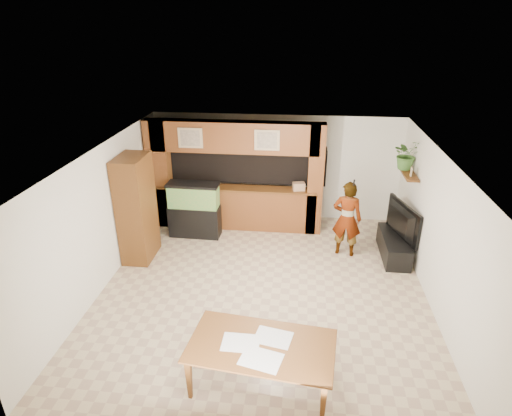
# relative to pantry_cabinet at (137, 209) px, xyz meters

# --- Properties ---
(floor) EXTENTS (6.50, 6.50, 0.00)m
(floor) POSITION_rel_pantry_cabinet_xyz_m (2.70, -0.88, -1.11)
(floor) COLOR tan
(floor) RESTS_ON ground
(ceiling) EXTENTS (6.50, 6.50, 0.00)m
(ceiling) POSITION_rel_pantry_cabinet_xyz_m (2.70, -0.88, 1.49)
(ceiling) COLOR white
(ceiling) RESTS_ON wall_back
(wall_back) EXTENTS (6.00, 0.00, 6.00)m
(wall_back) POSITION_rel_pantry_cabinet_xyz_m (2.70, 2.37, 0.19)
(wall_back) COLOR white
(wall_back) RESTS_ON floor
(wall_left) EXTENTS (0.00, 6.50, 6.50)m
(wall_left) POSITION_rel_pantry_cabinet_xyz_m (-0.30, -0.88, 0.19)
(wall_left) COLOR white
(wall_left) RESTS_ON floor
(wall_right) EXTENTS (0.00, 6.50, 6.50)m
(wall_right) POSITION_rel_pantry_cabinet_xyz_m (5.70, -0.88, 0.19)
(wall_right) COLOR white
(wall_right) RESTS_ON floor
(partition) EXTENTS (4.20, 0.99, 2.60)m
(partition) POSITION_rel_pantry_cabinet_xyz_m (1.75, 1.76, 0.20)
(partition) COLOR brown
(partition) RESTS_ON floor
(wall_clock) EXTENTS (0.05, 0.25, 0.25)m
(wall_clock) POSITION_rel_pantry_cabinet_xyz_m (-0.27, 0.12, 0.79)
(wall_clock) COLOR black
(wall_clock) RESTS_ON wall_left
(wall_shelf) EXTENTS (0.25, 0.90, 0.04)m
(wall_shelf) POSITION_rel_pantry_cabinet_xyz_m (5.55, 1.07, 0.59)
(wall_shelf) COLOR brown
(wall_shelf) RESTS_ON wall_right
(pantry_cabinet) EXTENTS (0.55, 0.91, 2.22)m
(pantry_cabinet) POSITION_rel_pantry_cabinet_xyz_m (0.00, 0.00, 0.00)
(pantry_cabinet) COLOR brown
(pantry_cabinet) RESTS_ON floor
(trash_can) EXTENTS (0.33, 0.33, 0.60)m
(trash_can) POSITION_rel_pantry_cabinet_xyz_m (-0.08, -0.16, -0.81)
(trash_can) COLOR #B2B2B7
(trash_can) RESTS_ON floor
(aquarium) EXTENTS (1.17, 0.44, 1.29)m
(aquarium) POSITION_rel_pantry_cabinet_xyz_m (0.92, 1.07, -0.48)
(aquarium) COLOR black
(aquarium) RESTS_ON floor
(tv_stand) EXTENTS (0.50, 1.38, 0.46)m
(tv_stand) POSITION_rel_pantry_cabinet_xyz_m (5.35, 0.59, -0.88)
(tv_stand) COLOR black
(tv_stand) RESTS_ON floor
(television) EXTENTS (0.52, 1.27, 0.73)m
(television) POSITION_rel_pantry_cabinet_xyz_m (5.35, 0.59, -0.28)
(television) COLOR black
(television) RESTS_ON tv_stand
(photo_frame) EXTENTS (0.05, 0.14, 0.18)m
(photo_frame) POSITION_rel_pantry_cabinet_xyz_m (5.55, 0.91, 0.70)
(photo_frame) COLOR tan
(photo_frame) RESTS_ON wall_shelf
(potted_plant) EXTENTS (0.74, 0.70, 0.65)m
(potted_plant) POSITION_rel_pantry_cabinet_xyz_m (5.52, 1.34, 0.93)
(potted_plant) COLOR #3E6D2B
(potted_plant) RESTS_ON wall_shelf
(person) EXTENTS (0.67, 0.51, 1.66)m
(person) POSITION_rel_pantry_cabinet_xyz_m (4.31, 0.58, -0.28)
(person) COLOR #A97E5C
(person) RESTS_ON floor
(microphone) EXTENTS (0.03, 0.09, 0.15)m
(microphone) POSITION_rel_pantry_cabinet_xyz_m (4.36, 0.42, 0.59)
(microphone) COLOR black
(microphone) RESTS_ON person
(dining_table) EXTENTS (2.06, 1.30, 0.69)m
(dining_table) POSITION_rel_pantry_cabinet_xyz_m (2.88, -3.24, -0.77)
(dining_table) COLOR brown
(dining_table) RESTS_ON floor
(newspaper_a) EXTENTS (0.51, 0.37, 0.01)m
(newspaper_a) POSITION_rel_pantry_cabinet_xyz_m (2.61, -3.20, -0.42)
(newspaper_a) COLOR silver
(newspaper_a) RESTS_ON dining_table
(newspaper_b) EXTENTS (0.60, 0.50, 0.01)m
(newspaper_b) POSITION_rel_pantry_cabinet_xyz_m (2.91, -3.47, -0.42)
(newspaper_b) COLOR silver
(newspaper_b) RESTS_ON dining_table
(newspaper_c) EXTENTS (0.56, 0.46, 0.01)m
(newspaper_c) POSITION_rel_pantry_cabinet_xyz_m (3.03, -3.04, -0.42)
(newspaper_c) COLOR silver
(newspaper_c) RESTS_ON dining_table
(counter_box) EXTENTS (0.30, 0.23, 0.18)m
(counter_box) POSITION_rel_pantry_cabinet_xyz_m (3.28, 1.57, 0.02)
(counter_box) COLOR tan
(counter_box) RESTS_ON partition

